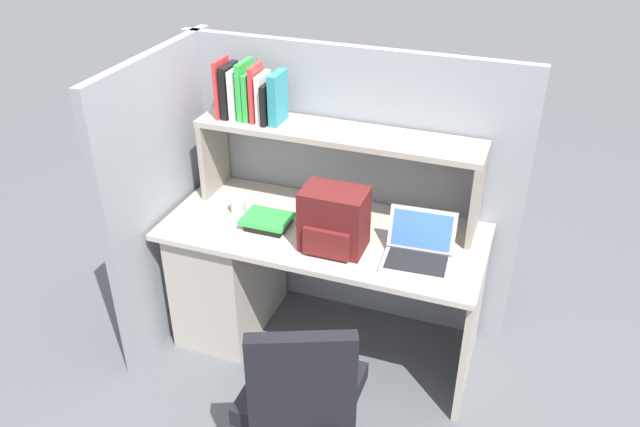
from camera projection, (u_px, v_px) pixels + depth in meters
name	position (u px, v px, depth m)	size (l,w,h in m)	color
ground_plane	(323.00, 341.00, 3.56)	(8.00, 8.00, 0.00)	#595B60
desk	(256.00, 267.00, 3.47)	(1.60, 0.70, 0.73)	beige
cubicle_partition_rear	(347.00, 187.00, 3.47)	(1.84, 0.05, 1.55)	gray
cubicle_partition_left	(168.00, 198.00, 3.37)	(0.05, 1.06, 1.55)	gray
overhead_hutch	(337.00, 149.00, 3.17)	(1.44, 0.28, 0.45)	gray
reference_books_on_shelf	(251.00, 94.00, 3.19)	(0.33, 0.18, 0.29)	red
laptop	(418.00, 251.00, 2.93)	(0.33, 0.28, 0.22)	#B7BABF
backpack	(334.00, 221.00, 2.97)	(0.30, 0.23, 0.30)	#591919
computer_mouse	(221.00, 221.00, 3.22)	(0.06, 0.10, 0.03)	silver
paper_cup	(238.00, 204.00, 3.30)	(0.08, 0.08, 0.10)	white
desk_book_stack	(268.00, 221.00, 3.20)	(0.24, 0.18, 0.05)	black
office_chair	(302.00, 413.00, 2.61)	(0.53, 0.55, 0.93)	black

